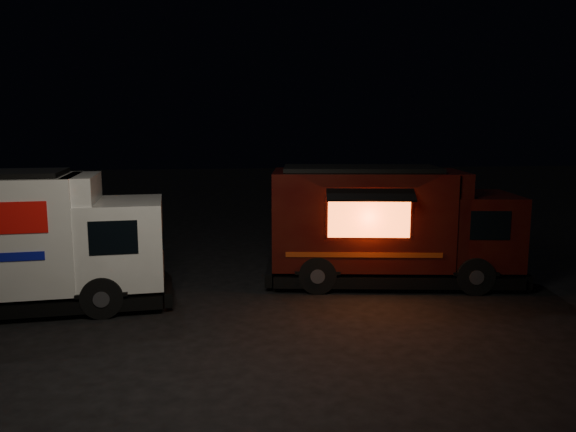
# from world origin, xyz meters

# --- Properties ---
(ground) EXTENTS (80.00, 80.00, 0.00)m
(ground) POSITION_xyz_m (0.00, 0.00, 0.00)
(ground) COLOR black
(ground) RESTS_ON ground
(white_truck) EXTENTS (6.46, 2.72, 2.85)m
(white_truck) POSITION_xyz_m (-4.39, 0.63, 1.43)
(white_truck) COLOR silver
(white_truck) RESTS_ON ground
(red_truck) EXTENTS (6.28, 3.06, 2.80)m
(red_truck) POSITION_xyz_m (3.90, 1.69, 1.40)
(red_truck) COLOR #350F09
(red_truck) RESTS_ON ground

